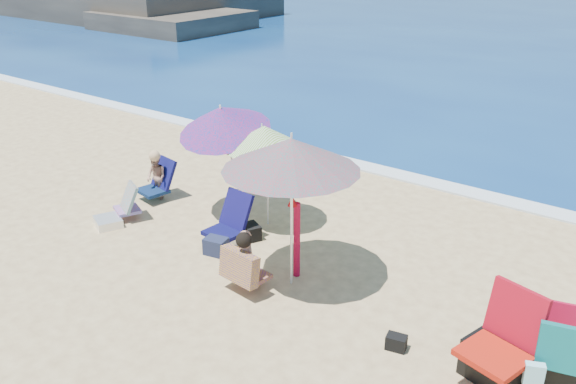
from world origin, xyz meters
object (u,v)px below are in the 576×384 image
Objects in this scene: umbrella_turquoise at (291,155)px; camp_chair_right at (553,361)px; chair_rainbow at (117,213)px; umbrella_striped at (264,137)px; camp_chair_left at (499,354)px; umbrella_blue at (223,119)px; chair_navy at (228,229)px; person_left at (157,177)px; furled_umbrella at (296,233)px; person_center at (244,262)px.

umbrella_turquoise is 3.93m from camp_chair_right.
chair_rainbow is 7.10m from camp_chair_right.
umbrella_striped is 1.58× the size of camp_chair_left.
umbrella_blue is 2.46m from chair_rainbow.
umbrella_blue is at bearing 154.48° from umbrella_turquoise.
chair_navy is at bearing 18.24° from chair_rainbow.
camp_chair_left is (5.29, -1.38, -1.42)m from umbrella_blue.
umbrella_striped is 1.90× the size of camp_chair_right.
umbrella_blue is 1.90× the size of camp_chair_left.
camp_chair_right is at bearing 24.97° from camp_chair_left.
camp_chair_right is at bearing -4.77° from chair_navy.
umbrella_blue reaches higher than camp_chair_left.
umbrella_turquoise reaches higher than umbrella_striped.
person_left reaches higher than chair_rainbow.
furled_umbrella is 3.14m from camp_chair_left.
camp_chair_left is (6.59, -0.01, 0.17)m from chair_rainbow.
chair_rainbow is 0.85× the size of camp_chair_left.
furled_umbrella is at bearing 64.64° from person_center.
chair_navy is at bearing 175.23° from camp_chair_right.
camp_chair_right is 3.98m from person_center.
person_center is (-0.35, -0.73, -0.26)m from furled_umbrella.
umbrella_striped is 1.39× the size of furled_umbrella.
camp_chair_right is 7.37m from person_left.
umbrella_striped is at bearing 9.94° from umbrella_blue.
chair_navy is at bearing -12.09° from person_left.
camp_chair_right is at bearing -3.20° from furled_umbrella.
chair_navy is 5.14m from camp_chair_right.
chair_rainbow is at bearing -133.39° from umbrella_blue.
person_left reaches higher than person_center.
person_left is at bearing 157.07° from person_center.
person_left is at bearing 167.81° from umbrella_turquoise.
chair_rainbow is at bearing 179.89° from camp_chair_left.
person_center is (1.86, -1.68, -1.31)m from umbrella_blue.
camp_chair_right is (3.59, -0.20, -0.37)m from furled_umbrella.
camp_chair_left is at bearing 4.91° from person_center.
camp_chair_right is at bearing -14.31° from umbrella_striped.
umbrella_blue reaches higher than camp_chair_right.
chair_navy is 0.82× the size of chair_rainbow.
furled_umbrella is 1.64× the size of chair_navy.
umbrella_blue is at bearing 133.50° from chair_navy.
chair_rainbow is 1.04× the size of person_center.
furled_umbrella reaches higher than person_center.
camp_chair_left is (3.08, -0.44, -0.36)m from furled_umbrella.
furled_umbrella is (2.21, -0.94, -1.05)m from umbrella_blue.
chair_navy is at bearing -46.50° from umbrella_blue.
umbrella_blue is at bearing 165.38° from camp_chair_left.
furled_umbrella reaches higher than camp_chair_left.
chair_rainbow is 6.59m from camp_chair_left.
furled_umbrella is at bearing 6.91° from chair_rainbow.
camp_chair_right is at bearing -6.99° from person_left.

